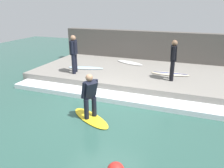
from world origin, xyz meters
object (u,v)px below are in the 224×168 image
surfboard_riding (91,118)px  surfboard_spare (130,63)px  surfer_riding (90,94)px  surfer_waiting_near (74,52)px  surfboard_waiting_far (170,74)px  surfboard_waiting_near (86,68)px  surfer_waiting_far (173,58)px

surfboard_riding → surfboard_spare: bearing=3.5°
surfer_riding → surfer_waiting_near: (2.92, 2.17, 0.52)m
surfer_waiting_near → surfboard_waiting_far: surfer_waiting_near is taller
surfer_riding → surfboard_spare: bearing=3.5°
surfboard_riding → surfboard_waiting_near: surfboard_waiting_near is taller
surfboard_riding → surfer_waiting_near: (2.92, 2.17, 1.31)m
surfer_riding → surfboard_waiting_far: size_ratio=0.83×
surfer_waiting_near → surfboard_riding: bearing=-143.4°
surfer_riding → surfboard_waiting_near: surfer_riding is taller
surfer_waiting_near → surfer_waiting_far: 4.19m
surfer_riding → surfboard_waiting_near: 4.25m
surfer_riding → surfer_waiting_far: surfer_waiting_far is taller
surfboard_waiting_near → surfer_waiting_far: bearing=-93.9°
surfer_waiting_near → surfer_waiting_far: bearing=-82.9°
surfboard_riding → surfboard_waiting_far: (4.15, -1.87, 0.41)m
surfer_waiting_near → surfboard_waiting_near: bearing=-9.5°
surfboard_waiting_near → surfboard_waiting_far: surfboard_waiting_far is taller
surfer_riding → surfboard_waiting_far: 4.56m
surfboard_waiting_far → surfboard_riding: bearing=155.7°
surfer_riding → surfer_waiting_far: 4.00m
surfboard_riding → surfer_riding: 0.79m
surfer_waiting_far → surfboard_riding: bearing=149.9°
surfboard_waiting_near → surfer_waiting_far: size_ratio=1.10×
surfer_waiting_far → surfboard_waiting_far: surfer_waiting_far is taller
surfer_waiting_near → surfboard_spare: 3.22m
surfer_riding → surfboard_spare: size_ratio=0.81×
surfboard_riding → surfboard_spare: 5.44m
surfboard_riding → surfer_waiting_near: size_ratio=1.01×
surfboard_spare → surfer_waiting_near: bearing=143.7°
surfer_waiting_near → surfboard_waiting_far: bearing=-73.1°
surfer_waiting_far → surfer_waiting_near: bearing=97.1°
surfer_waiting_near → surfboard_waiting_far: (1.23, -4.04, -0.90)m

